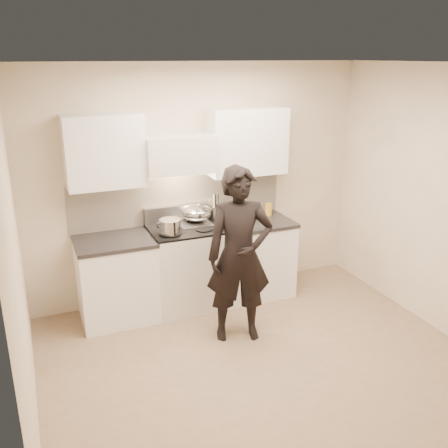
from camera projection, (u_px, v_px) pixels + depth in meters
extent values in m
plane|color=#8A745B|center=(264.00, 365.00, 4.68)|extent=(4.00, 4.00, 0.00)
cube|color=beige|center=(199.00, 183.00, 5.78)|extent=(4.00, 0.04, 2.70)
cube|color=beige|center=(414.00, 328.00, 2.71)|extent=(4.00, 0.04, 2.70)
cube|color=beige|center=(16.00, 265.00, 3.53)|extent=(0.04, 3.50, 2.70)
cube|color=beige|center=(447.00, 204.00, 4.96)|extent=(0.04, 3.50, 2.70)
cube|color=silver|center=(273.00, 65.00, 3.82)|extent=(4.00, 3.50, 0.02)
cube|color=beige|center=(179.00, 199.00, 5.73)|extent=(2.50, 0.02, 0.53)
cube|color=#A5A5A5|center=(177.00, 214.00, 5.73)|extent=(0.76, 0.08, 0.20)
cube|color=silver|center=(179.00, 154.00, 5.37)|extent=(0.76, 0.40, 0.40)
cylinder|color=#B0B0B5|center=(184.00, 174.00, 5.27)|extent=(0.66, 0.02, 0.02)
cube|color=white|center=(247.00, 142.00, 5.67)|extent=(0.90, 0.33, 0.75)
cube|color=white|center=(104.00, 151.00, 5.10)|extent=(0.80, 0.33, 0.75)
cube|color=#C7B397|center=(211.00, 203.00, 5.89)|extent=(0.08, 0.01, 0.12)
cube|color=silver|center=(185.00, 268.00, 5.67)|extent=(0.76, 0.65, 0.92)
cube|color=black|center=(184.00, 229.00, 5.52)|extent=(0.76, 0.65, 0.02)
cube|color=#BDBDBD|center=(194.00, 223.00, 5.68)|extent=(0.36, 0.34, 0.01)
cylinder|color=#B0B0B5|center=(193.00, 251.00, 5.31)|extent=(0.62, 0.02, 0.02)
cylinder|color=black|center=(172.00, 234.00, 5.32)|extent=(0.18, 0.18, 0.01)
cylinder|color=black|center=(204.00, 229.00, 5.45)|extent=(0.18, 0.18, 0.01)
cylinder|color=black|center=(165.00, 225.00, 5.58)|extent=(0.18, 0.18, 0.01)
cylinder|color=black|center=(195.00, 221.00, 5.71)|extent=(0.18, 0.18, 0.01)
cube|color=white|center=(251.00, 259.00, 5.98)|extent=(0.90, 0.65, 0.88)
cube|color=black|center=(252.00, 223.00, 5.83)|extent=(0.92, 0.67, 0.04)
cube|color=white|center=(117.00, 281.00, 5.40)|extent=(0.80, 0.65, 0.88)
cube|color=black|center=(114.00, 241.00, 5.25)|extent=(0.82, 0.67, 0.04)
ellipsoid|color=#B0B0B5|center=(197.00, 213.00, 5.68)|extent=(0.33, 0.33, 0.18)
torus|color=#B0B0B5|center=(197.00, 210.00, 5.67)|extent=(0.34, 0.34, 0.02)
ellipsoid|color=beige|center=(197.00, 214.00, 5.69)|extent=(0.19, 0.19, 0.08)
cylinder|color=white|center=(196.00, 209.00, 5.52)|extent=(0.05, 0.24, 0.18)
cylinder|color=#B0B0B5|center=(170.00, 226.00, 5.29)|extent=(0.28, 0.28, 0.15)
cube|color=#B0B0B5|center=(158.00, 224.00, 5.20)|extent=(0.05, 0.03, 0.01)
cube|color=#B0B0B5|center=(181.00, 219.00, 5.35)|extent=(0.05, 0.03, 0.01)
cylinder|color=#A5A5A5|center=(216.00, 213.00, 5.82)|extent=(0.12, 0.12, 0.17)
cylinder|color=black|center=(218.00, 206.00, 5.80)|extent=(0.01, 0.01, 0.30)
cylinder|color=white|center=(217.00, 206.00, 5.82)|extent=(0.01, 0.01, 0.30)
cylinder|color=#A5A5A5|center=(216.00, 206.00, 5.82)|extent=(0.01, 0.01, 0.30)
cylinder|color=black|center=(214.00, 206.00, 5.82)|extent=(0.01, 0.01, 0.30)
cylinder|color=#A5A5A5|center=(213.00, 206.00, 5.80)|extent=(0.01, 0.01, 0.30)
cylinder|color=white|center=(214.00, 207.00, 5.78)|extent=(0.01, 0.01, 0.30)
cylinder|color=black|center=(216.00, 207.00, 5.77)|extent=(0.01, 0.01, 0.30)
cylinder|color=#A5A5A5|center=(217.00, 207.00, 5.78)|extent=(0.01, 0.01, 0.30)
cylinder|color=#C97105|center=(239.00, 216.00, 5.89)|extent=(0.04, 0.04, 0.07)
cylinder|color=#B8210E|center=(239.00, 212.00, 5.88)|extent=(0.04, 0.04, 0.03)
cylinder|color=gold|center=(268.00, 209.00, 6.02)|extent=(0.09, 0.09, 0.15)
imported|color=black|center=(239.00, 256.00, 4.90)|extent=(0.74, 0.58, 1.78)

